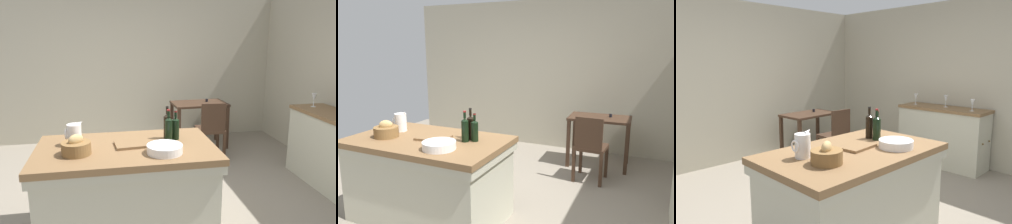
{
  "view_description": "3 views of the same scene",
  "coord_description": "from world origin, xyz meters",
  "views": [
    {
      "loc": [
        -0.49,
        -3.34,
        1.88
      ],
      "look_at": [
        0.16,
        0.12,
        1.05
      ],
      "focal_mm": 35.28,
      "sensor_mm": 36.0,
      "label": 1
    },
    {
      "loc": [
        1.76,
        -3.05,
        1.83
      ],
      "look_at": [
        0.24,
        0.25,
        1.08
      ],
      "focal_mm": 34.92,
      "sensor_mm": 36.0,
      "label": 2
    },
    {
      "loc": [
        -2.32,
        -2.32,
        1.67
      ],
      "look_at": [
        0.32,
        0.34,
        1.05
      ],
      "focal_mm": 33.88,
      "sensor_mm": 36.0,
      "label": 3
    }
  ],
  "objects": [
    {
      "name": "wall_back",
      "position": [
        0.0,
        2.6,
        1.3
      ],
      "size": [
        5.32,
        0.12,
        2.6
      ],
      "primitive_type": "cube",
      "color": "#B2AA93",
      "rests_on": "ground"
    },
    {
      "name": "pitcher",
      "position": [
        -0.8,
        -0.31,
        0.98
      ],
      "size": [
        0.17,
        0.13,
        0.24
      ],
      "color": "white",
      "rests_on": "island_table"
    },
    {
      "name": "wine_bottle_dark",
      "position": [
        0.16,
        -0.31,
        0.99
      ],
      "size": [
        0.07,
        0.07,
        0.29
      ],
      "color": "black",
      "rests_on": "island_table"
    },
    {
      "name": "wash_bowl",
      "position": [
        -0.02,
        -0.68,
        0.92
      ],
      "size": [
        0.31,
        0.31,
        0.07
      ],
      "primitive_type": "cylinder",
      "color": "white",
      "rests_on": "island_table"
    },
    {
      "name": "writing_desk",
      "position": [
        1.04,
        1.91,
        0.64
      ],
      "size": [
        0.92,
        0.6,
        0.81
      ],
      "color": "#3D281C",
      "rests_on": "ground"
    },
    {
      "name": "wooden_chair",
      "position": [
        1.03,
        1.23,
        0.5
      ],
      "size": [
        0.42,
        0.42,
        0.91
      ],
      "color": "#3D281C",
      "rests_on": "ground"
    },
    {
      "name": "ground_plane",
      "position": [
        0.0,
        0.0,
        0.0
      ],
      "size": [
        6.76,
        6.76,
        0.0
      ],
      "primitive_type": "plane",
      "color": "gray"
    },
    {
      "name": "wine_bottle_amber",
      "position": [
        0.08,
        -0.27,
        1.01
      ],
      "size": [
        0.07,
        0.07,
        0.32
      ],
      "color": "black",
      "rests_on": "island_table"
    },
    {
      "name": "bread_basket",
      "position": [
        -0.77,
        -0.57,
        0.94
      ],
      "size": [
        0.25,
        0.25,
        0.18
      ],
      "color": "brown",
      "rests_on": "island_table"
    },
    {
      "name": "cutting_board",
      "position": [
        -0.27,
        -0.42,
        0.89
      ],
      "size": [
        0.34,
        0.27,
        0.02
      ],
      "primitive_type": "cube",
      "rotation": [
        0.0,
        0.0,
        0.09
      ],
      "color": "brown",
      "rests_on": "island_table"
    },
    {
      "name": "wine_bottle_green",
      "position": [
        0.08,
        -0.37,
        1.01
      ],
      "size": [
        0.07,
        0.07,
        0.31
      ],
      "color": "black",
      "rests_on": "island_table"
    },
    {
      "name": "island_table",
      "position": [
        -0.33,
        -0.44,
        0.47
      ],
      "size": [
        1.64,
        0.98,
        0.88
      ],
      "color": "brown",
      "rests_on": "ground"
    }
  ]
}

